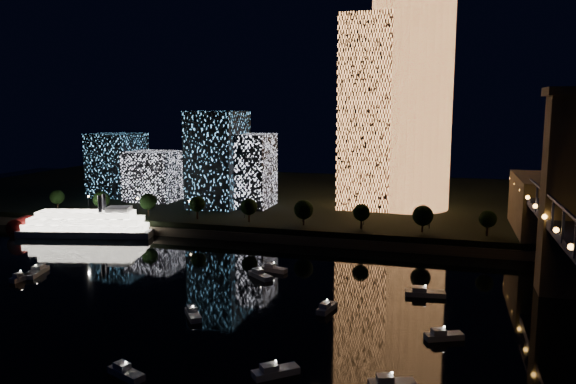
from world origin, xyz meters
name	(u,v)px	position (x,y,z in m)	size (l,w,h in m)	color
ground	(241,344)	(0.00, 0.00, 0.00)	(520.00, 520.00, 0.00)	black
far_bank	(363,201)	(0.00, 160.00, 2.50)	(420.00, 160.00, 5.00)	black
seawall	(328,241)	(0.00, 82.00, 1.50)	(420.00, 6.00, 3.00)	#6B5E4C
tower_cylindrical	(411,98)	(22.08, 133.48, 49.03)	(34.00, 34.00, 87.81)	#E88D4A
tower_rectangular	(372,113)	(7.02, 130.62, 42.94)	(23.85, 23.85, 75.87)	#E88D4A
midrise_blocks	(188,166)	(-69.16, 120.86, 20.63)	(87.45, 37.29, 38.91)	white
riverboat	(81,225)	(-87.89, 71.76, 3.93)	(51.79, 21.41, 15.31)	silver
motorboats	(227,313)	(-8.16, 13.06, 0.81)	(114.54, 77.47, 2.78)	silver
esplanade_trees	(250,207)	(-29.50, 88.00, 10.47)	(165.67, 6.81, 8.91)	black
street_lamps	(244,207)	(-34.00, 94.00, 9.02)	(132.70, 0.70, 5.65)	black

